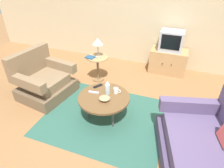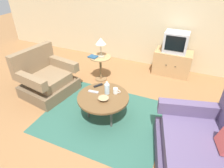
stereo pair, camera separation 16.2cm
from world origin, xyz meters
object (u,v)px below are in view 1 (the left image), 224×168
(mug, at_px, (116,91))
(bowl, at_px, (105,99))
(armchair, at_px, (44,81))
(coffee_table, at_px, (104,98))
(tv_remote_dark, at_px, (98,86))
(couch, at_px, (211,164))
(tv_stand, at_px, (168,61))
(table_lamp, at_px, (98,42))
(television, at_px, (171,41))
(book, at_px, (90,57))
(vase, at_px, (107,88))
(side_table, at_px, (98,64))
(tv_remote_silver, at_px, (94,92))

(mug, bearing_deg, bowl, -111.89)
(armchair, xyz_separation_m, mug, (1.54, -0.07, 0.19))
(coffee_table, xyz_separation_m, tv_remote_dark, (-0.21, 0.24, 0.04))
(armchair, relative_size, couch, 0.56)
(mug, bearing_deg, tv_stand, 70.89)
(armchair, distance_m, tv_remote_dark, 1.18)
(tv_stand, relative_size, table_lamp, 1.99)
(table_lamp, bearing_deg, television, 33.59)
(coffee_table, height_order, television, television)
(armchair, height_order, book, armchair)
(table_lamp, xyz_separation_m, tv_remote_dark, (0.37, -0.88, -0.44))
(vase, bearing_deg, television, 68.03)
(couch, height_order, side_table, couch)
(tv_remote_dark, bearing_deg, tv_stand, 2.99)
(mug, relative_size, tv_remote_dark, 0.78)
(side_table, bearing_deg, tv_remote_silver, -69.31)
(bowl, bearing_deg, couch, -17.92)
(side_table, xyz_separation_m, table_lamp, (0.02, 0.00, 0.49))
(couch, distance_m, tv_remote_silver, 1.94)
(side_table, height_order, tv_stand, side_table)
(armchair, distance_m, vase, 1.44)
(couch, bearing_deg, tv_stand, 2.15)
(vase, xyz_separation_m, bowl, (0.03, -0.19, -0.09))
(couch, xyz_separation_m, mug, (-1.47, 0.76, 0.21))
(mug, xyz_separation_m, tv_remote_silver, (-0.35, -0.13, -0.04))
(coffee_table, xyz_separation_m, television, (0.81, 2.05, 0.38))
(tv_stand, relative_size, mug, 6.45)
(couch, bearing_deg, side_table, 37.49)
(armchair, distance_m, table_lamp, 1.34)
(side_table, bearing_deg, coffee_table, -61.57)
(couch, bearing_deg, television, 2.18)
(vase, bearing_deg, table_lamp, 120.91)
(couch, xyz_separation_m, vase, (-1.60, 0.70, 0.28))
(couch, bearing_deg, mug, 47.68)
(coffee_table, distance_m, table_lamp, 1.36)
(side_table, bearing_deg, table_lamp, 1.04)
(tv_stand, distance_m, table_lamp, 1.79)
(book, bearing_deg, vase, -42.59)
(side_table, distance_m, television, 1.74)
(tv_remote_dark, bearing_deg, side_table, 56.58)
(armchair, relative_size, tv_remote_dark, 6.47)
(coffee_table, bearing_deg, tv_remote_silver, 168.48)
(armchair, distance_m, television, 2.89)
(mug, bearing_deg, couch, -27.48)
(side_table, distance_m, book, 0.23)
(coffee_table, relative_size, mug, 6.57)
(coffee_table, distance_m, television, 2.24)
(couch, relative_size, television, 3.76)
(mug, relative_size, tv_remote_silver, 0.72)
(television, distance_m, bowl, 2.29)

